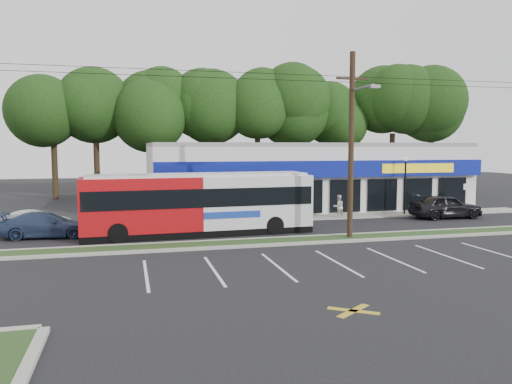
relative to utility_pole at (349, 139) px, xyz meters
The scene contains 16 objects.
ground 6.18m from the utility_pole, 161.89° to the right, with size 120.00×120.00×0.00m, color black.
grass_strip 6.06m from the utility_pole, behind, with size 40.00×1.60×0.12m, color #213B18.
curb_south 6.10m from the utility_pole, 164.67° to the right, with size 40.00×0.25×0.14m, color #9E9E93.
curb_north 6.12m from the utility_pole, 161.93° to the left, with size 40.00×0.25×0.14m, color #9E9E93.
sidewalk 9.93m from the utility_pole, 74.97° to the left, with size 32.00×2.20×0.10m, color #9E9E93.
strip_mall 15.47m from the utility_pole, 79.90° to the left, with size 25.00×12.55×5.30m.
utility_pole is the anchor object (origin of this frame).
lamp_post 11.67m from the utility_pole, 43.95° to the left, with size 0.30×0.30×4.25m.
sign_post 15.71m from the utility_pole, 30.15° to the left, with size 0.45×0.10×2.23m.
tree_line 25.28m from the utility_pole, 87.33° to the left, with size 46.76×6.76×11.83m.
metrobus 9.07m from the utility_pole, 154.64° to the left, with size 13.11×3.33×3.49m.
car_dark 12.41m from the utility_pole, 29.44° to the left, with size 2.00×4.98×1.70m, color black.
car_silver 18.42m from the utility_pole, 160.05° to the left, with size 1.42×4.07×1.34m, color #B7BBBF.
car_blue 17.16m from the utility_pole, 163.57° to the left, with size 1.98×4.87×1.41m, color navy.
pedestrian_a 8.58m from the utility_pole, 96.62° to the left, with size 0.57×0.37×1.56m, color silver.
pedestrian_b 9.14m from the utility_pole, 69.71° to the left, with size 0.80×0.63×1.65m, color silver.
Camera 1 is at (-8.58, -23.67, 5.03)m, focal length 35.00 mm.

